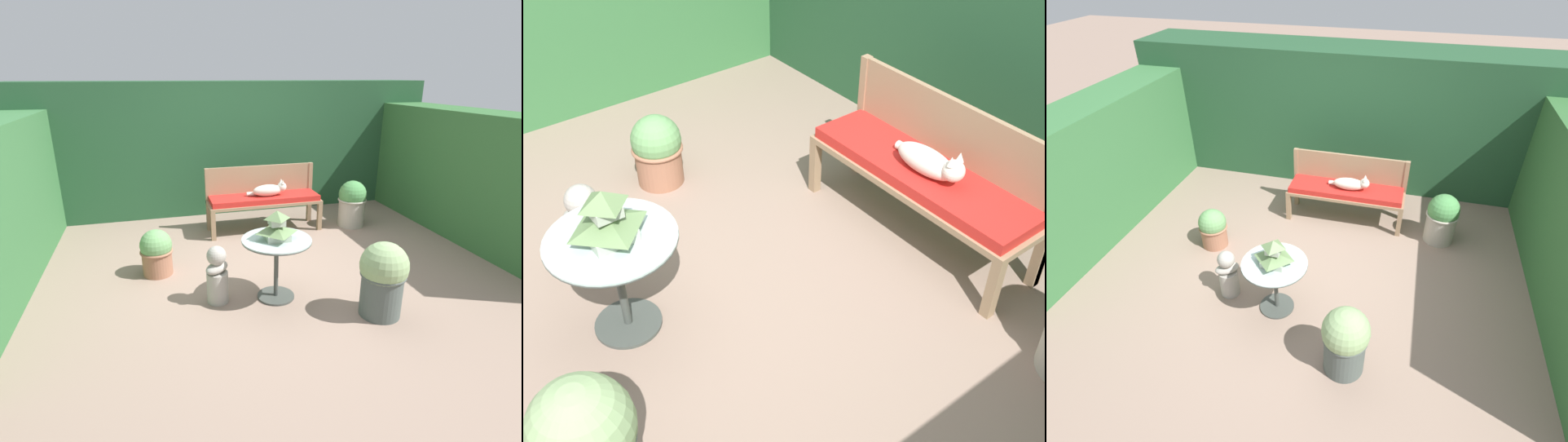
{
  "view_description": "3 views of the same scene",
  "coord_description": "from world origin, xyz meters",
  "views": [
    {
      "loc": [
        -1.23,
        -4.05,
        2.07
      ],
      "look_at": [
        0.02,
        0.56,
        0.35
      ],
      "focal_mm": 28.0,
      "sensor_mm": 36.0,
      "label": 1
    },
    {
      "loc": [
        2.31,
        -1.49,
        2.67
      ],
      "look_at": [
        0.19,
        0.13,
        0.56
      ],
      "focal_mm": 45.0,
      "sensor_mm": 36.0,
      "label": 2
    },
    {
      "loc": [
        0.94,
        -3.52,
        3.28
      ],
      "look_at": [
        -0.08,
        0.3,
        0.48
      ],
      "focal_mm": 28.0,
      "sensor_mm": 36.0,
      "label": 3
    }
  ],
  "objects": [
    {
      "name": "potted_plant_bench_left",
      "position": [
        -1.26,
        0.15,
        0.26
      ],
      "size": [
        0.36,
        0.36,
        0.51
      ],
      "color": "#9E664C",
      "rests_on": "ground"
    },
    {
      "name": "ground",
      "position": [
        0.0,
        0.0,
        0.0
      ],
      "size": [
        30.0,
        30.0,
        0.0
      ],
      "primitive_type": "plane",
      "color": "gray"
    },
    {
      "name": "garden_bust",
      "position": [
        -0.72,
        -0.6,
        0.28
      ],
      "size": [
        0.3,
        0.28,
        0.58
      ],
      "rotation": [
        0.0,
        0.0,
        0.68
      ],
      "color": "#A39E93",
      "rests_on": "ground"
    },
    {
      "name": "garden_bench",
      "position": [
        0.23,
        1.15,
        0.43
      ],
      "size": [
        1.57,
        0.46,
        0.5
      ],
      "color": "#937556",
      "rests_on": "ground"
    },
    {
      "name": "cat",
      "position": [
        0.3,
        1.12,
        0.59
      ],
      "size": [
        0.55,
        0.18,
        0.22
      ],
      "rotation": [
        0.0,
        0.0,
        0.01
      ],
      "color": "silver",
      "rests_on": "garden_bench"
    },
    {
      "name": "pagoda_birdhouse",
      "position": [
        -0.16,
        -0.67,
        0.74
      ],
      "size": [
        0.3,
        0.3,
        0.28
      ],
      "color": "#B2BCA8",
      "rests_on": "patio_table"
    },
    {
      "name": "bench_backrest",
      "position": [
        0.23,
        1.36,
        0.64
      ],
      "size": [
        1.57,
        0.06,
        0.88
      ],
      "color": "#937556",
      "rests_on": "ground"
    },
    {
      "name": "foliage_hedge_left",
      "position": [
        -2.85,
        0.21,
        0.82
      ],
      "size": [
        0.7,
        3.63,
        1.65
      ],
      "primitive_type": "cube",
      "color": "#38703D",
      "rests_on": "ground"
    },
    {
      "name": "patio_table",
      "position": [
        -0.16,
        -0.67,
        0.49
      ],
      "size": [
        0.67,
        0.67,
        0.62
      ],
      "color": "#424742",
      "rests_on": "ground"
    }
  ]
}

